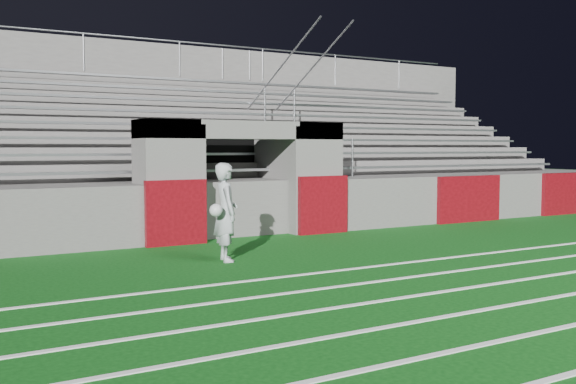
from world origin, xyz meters
TOP-DOWN VIEW (x-y plane):
  - ground at (0.00, 0.00)m, footprint 90.00×90.00m
  - field_markings at (0.00, -5.00)m, footprint 28.00×8.09m
  - stadium_structure at (0.00, 7.97)m, footprint 26.00×8.48m
  - goalkeeper_with_ball at (-1.68, 0.75)m, footprint 0.67×0.70m

SIDE VIEW (x-z plane):
  - ground at x=0.00m, z-range 0.00..0.00m
  - field_markings at x=0.00m, z-range 0.00..0.01m
  - goalkeeper_with_ball at x=-1.68m, z-range 0.00..1.75m
  - stadium_structure at x=0.00m, z-range -1.22..4.20m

